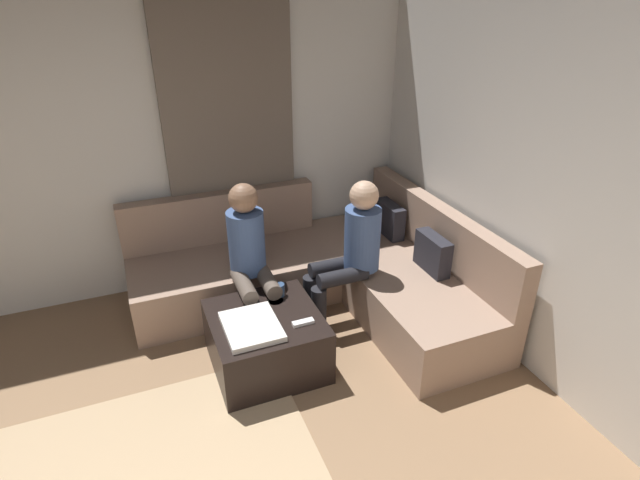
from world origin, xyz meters
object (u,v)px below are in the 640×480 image
(person_on_couch_side, at_px, (250,256))
(sectional_couch, at_px, (327,272))
(coffee_mug, at_px, (279,290))
(person_on_couch_back, at_px, (351,249))
(ottoman, at_px, (266,341))
(game_remote, at_px, (303,322))

(person_on_couch_side, bearing_deg, sectional_couch, -167.94)
(coffee_mug, bearing_deg, person_on_couch_back, 95.49)
(ottoman, bearing_deg, game_remote, 50.71)
(sectional_couch, distance_m, coffee_mug, 0.70)
(sectional_couch, xyz_separation_m, person_on_couch_side, (0.15, -0.69, 0.38))
(game_remote, relative_size, person_on_couch_back, 0.12)
(person_on_couch_side, bearing_deg, person_on_couch_back, 165.89)
(ottoman, bearing_deg, person_on_couch_back, 109.49)
(sectional_couch, relative_size, game_remote, 17.00)
(ottoman, xyz_separation_m, person_on_couch_side, (-0.47, 0.04, 0.45))
(ottoman, distance_m, person_on_couch_back, 0.95)
(game_remote, relative_size, person_on_couch_side, 0.12)
(ottoman, height_order, coffee_mug, coffee_mug)
(sectional_couch, bearing_deg, person_on_couch_back, 9.32)
(sectional_couch, distance_m, ottoman, 0.96)
(ottoman, height_order, person_on_couch_side, person_on_couch_side)
(person_on_couch_side, bearing_deg, ottoman, 85.10)
(ottoman, relative_size, game_remote, 5.07)
(sectional_couch, xyz_separation_m, person_on_couch_back, (0.34, 0.06, 0.38))
(ottoman, bearing_deg, person_on_couch_side, 175.10)
(coffee_mug, xyz_separation_m, game_remote, (0.40, 0.04, -0.04))
(coffee_mug, height_order, game_remote, coffee_mug)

